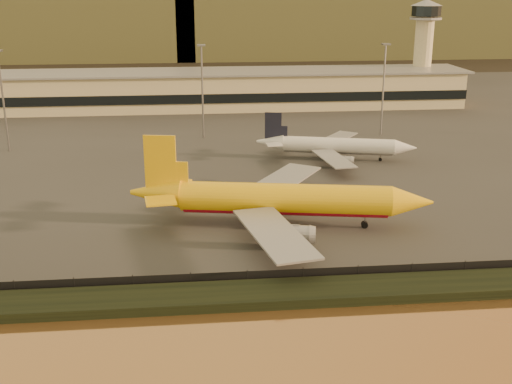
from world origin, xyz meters
TOP-DOWN VIEW (x-y plane):
  - ground at (0.00, 0.00)m, footprint 900.00×900.00m
  - embankment at (0.00, -17.00)m, footprint 320.00×7.00m
  - tarmac at (0.00, 95.00)m, footprint 320.00×220.00m
  - perimeter_fence at (0.00, -13.00)m, footprint 300.00×0.05m
  - terminal_building at (-14.52, 125.55)m, footprint 202.00×25.00m
  - control_tower at (70.00, 131.00)m, footprint 11.20×11.20m
  - apron_light_masts at (15.00, 75.00)m, footprint 152.20×12.20m
  - dhl_cargo_jet at (1.76, 10.23)m, footprint 53.13×51.33m
  - white_narrowbody_jet at (21.38, 53.39)m, footprint 38.31×36.66m
  - gse_vehicle_yellow at (1.89, 25.44)m, footprint 4.33×2.97m
  - gse_vehicle_white at (-10.24, 30.39)m, footprint 4.20×1.92m

SIDE VIEW (x-z plane):
  - ground at x=0.00m, z-range 0.00..0.00m
  - tarmac at x=0.00m, z-range 0.00..0.20m
  - embankment at x=0.00m, z-range 0.00..1.40m
  - gse_vehicle_yellow at x=1.89m, z-range 0.20..1.98m
  - gse_vehicle_white at x=-10.24m, z-range 0.20..2.08m
  - perimeter_fence at x=0.00m, z-range 0.20..2.40m
  - white_narrowbody_jet at x=21.38m, z-range -2.04..9.09m
  - dhl_cargo_jet at x=1.76m, z-range -3.01..12.91m
  - terminal_building at x=-14.52m, z-range -0.05..12.55m
  - apron_light_masts at x=15.00m, z-range 3.00..28.40m
  - control_tower at x=70.00m, z-range 3.91..39.41m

